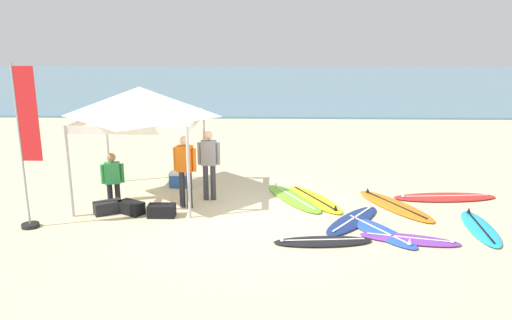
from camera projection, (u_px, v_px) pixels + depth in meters
name	position (u px, v px, depth m)	size (l,w,h in m)	color
ground_plane	(240.00, 214.00, 11.22)	(80.00, 80.00, 0.00)	beige
sea	(263.00, 82.00, 40.99)	(80.00, 36.00, 0.10)	#568499
canopy_tent	(140.00, 102.00, 11.69)	(2.73, 2.73, 2.75)	#B7B7BC
surfboard_purple	(410.00, 239.00, 9.74)	(1.99, 0.96, 0.19)	purple
surfboard_yellow	(314.00, 199.00, 12.08)	(1.55, 2.31, 0.19)	yellow
surfboard_black	(322.00, 241.00, 9.65)	(1.96, 0.68, 0.19)	black
surfboard_orange	(394.00, 205.00, 11.65)	(1.73, 2.49, 0.19)	orange
surfboard_navy	(353.00, 220.00, 10.74)	(1.69, 2.06, 0.19)	navy
surfboard_cyan	(480.00, 228.00, 10.31)	(0.72, 2.06, 0.19)	#23B2CC
surfboard_red	(444.00, 197.00, 12.24)	(2.60, 0.89, 0.19)	red
surfboard_lime	(293.00, 198.00, 12.18)	(1.63, 2.41, 0.19)	#7AD12D
surfboard_blue	(379.00, 231.00, 10.16)	(1.55, 2.09, 0.19)	blue
person_orange	(185.00, 167.00, 11.39)	(0.54, 0.28, 1.71)	#2D2D33
person_grey	(209.00, 161.00, 11.94)	(0.55, 0.22, 1.71)	#383842
person_green	(112.00, 175.00, 11.91)	(0.54, 0.30, 1.20)	black
banner_flag	(27.00, 155.00, 10.05)	(0.60, 0.36, 3.40)	#99999E
gear_bag_near_tent	(108.00, 207.00, 11.22)	(0.60, 0.32, 0.28)	#232328
gear_bag_by_pole	(162.00, 211.00, 11.01)	(0.60, 0.32, 0.28)	black
gear_bag_on_sand	(131.00, 208.00, 11.21)	(0.60, 0.32, 0.28)	black
cooler_box	(179.00, 179.00, 13.16)	(0.50, 0.36, 0.39)	#2D60B7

